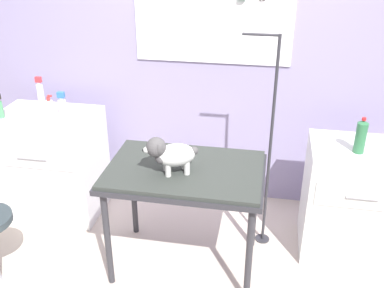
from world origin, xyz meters
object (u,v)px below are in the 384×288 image
object	(u,v)px
soda_bottle	(361,136)
dog	(170,154)
counter_left	(53,163)
detangler_spray	(50,108)
grooming_arm	(268,155)
cabinet_right	(352,200)
grooming_table	(185,178)

from	to	relation	value
soda_bottle	dog	bearing A→B (deg)	-162.06
counter_left	detangler_spray	world-z (taller)	detangler_spray
dog	detangler_spray	distance (m)	1.25
grooming_arm	soda_bottle	xyz separation A→B (m)	(0.59, -0.06, 0.23)
cabinet_right	soda_bottle	bearing A→B (deg)	-115.47
grooming_table	dog	size ratio (longest dim) A/B	3.04
detangler_spray	soda_bottle	distance (m)	2.33
grooming_arm	detangler_spray	bearing A→B (deg)	175.94
grooming_arm	cabinet_right	size ratio (longest dim) A/B	1.87
detangler_spray	dog	bearing A→B (deg)	-27.37
counter_left	detangler_spray	xyz separation A→B (m)	(0.05, -0.01, 0.51)
grooming_arm	detangler_spray	size ratio (longest dim) A/B	9.45
cabinet_right	detangler_spray	distance (m)	2.41
grooming_table	soda_bottle	xyz separation A→B (m)	(1.13, 0.31, 0.26)
detangler_spray	grooming_table	bearing A→B (deg)	-22.52
counter_left	cabinet_right	bearing A→B (deg)	-2.71
dog	detangler_spray	xyz separation A→B (m)	(-1.11, 0.57, 0.01)
detangler_spray	cabinet_right	bearing A→B (deg)	-2.58
cabinet_right	soda_bottle	distance (m)	0.56
grooming_arm	counter_left	xyz separation A→B (m)	(-1.78, 0.13, -0.32)
detangler_spray	soda_bottle	bearing A→B (deg)	-4.49
soda_bottle	detangler_spray	bearing A→B (deg)	175.51
grooming_table	cabinet_right	world-z (taller)	cabinet_right
dog	grooming_arm	bearing A→B (deg)	36.16
counter_left	detangler_spray	bearing A→B (deg)	-8.50
cabinet_right	counter_left	bearing A→B (deg)	177.29
cabinet_right	soda_bottle	xyz separation A→B (m)	(-0.04, -0.08, 0.55)
detangler_spray	counter_left	bearing A→B (deg)	171.50
cabinet_right	grooming_table	bearing A→B (deg)	-161.71
grooming_arm	cabinet_right	xyz separation A→B (m)	(0.63, 0.02, -0.32)
grooming_arm	dog	bearing A→B (deg)	-143.84
grooming_arm	dog	xyz separation A→B (m)	(-0.62, -0.45, 0.18)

